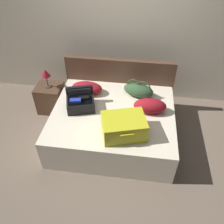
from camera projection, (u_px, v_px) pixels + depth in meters
name	position (u px, v px, depth m)	size (l,w,h in m)	color
ground_plane	(109.00, 155.00, 3.53)	(12.00, 12.00, 0.00)	#6B5B4C
back_wall	(123.00, 28.00, 3.91)	(8.00, 0.10, 2.60)	beige
bed	(113.00, 124.00, 3.66)	(1.82, 1.55, 0.51)	beige
headboard	(119.00, 84.00, 4.13)	(1.85, 0.08, 0.94)	#4C3323
hard_case_large	(124.00, 126.00, 3.08)	(0.65, 0.55, 0.27)	gold
hard_case_medium	(80.00, 102.00, 3.50)	(0.48, 0.44, 0.29)	black
duffel_bag	(138.00, 90.00, 3.72)	(0.52, 0.35, 0.29)	#2D4C2D
pillow_near_headboard	(87.00, 88.00, 3.80)	(0.50, 0.28, 0.19)	maroon
pillow_center_head	(150.00, 106.00, 3.43)	(0.48, 0.25, 0.22)	maroon
nightstand	(51.00, 98.00, 4.18)	(0.44, 0.40, 0.50)	#4C3323
table_lamp	(46.00, 74.00, 3.85)	(0.15, 0.15, 0.33)	#3F3833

